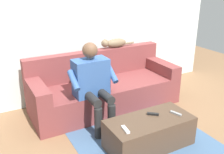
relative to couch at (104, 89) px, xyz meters
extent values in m
plane|color=#846042|center=(0.00, 0.72, -0.28)|extent=(8.00, 8.00, 0.00)
cube|color=silver|center=(0.00, -0.54, 0.93)|extent=(4.65, 0.06, 2.42)
cube|color=brown|center=(0.00, 0.12, -0.08)|extent=(1.79, 0.65, 0.40)
cube|color=brown|center=(0.00, -0.28, 0.13)|extent=(2.18, 0.16, 0.81)
cube|color=brown|center=(-0.99, 0.12, 0.01)|extent=(0.20, 0.65, 0.58)
cube|color=brown|center=(0.99, 0.12, 0.01)|extent=(0.20, 0.65, 0.58)
cube|color=#4C3828|center=(0.00, 1.15, -0.10)|extent=(1.00, 0.48, 0.35)
cube|color=#335693|center=(0.35, 0.33, 0.36)|extent=(0.45, 0.25, 0.48)
sphere|color=brown|center=(0.35, 0.33, 0.72)|extent=(0.19, 0.19, 0.19)
cylinder|color=black|center=(0.26, 0.52, 0.18)|extent=(0.11, 0.39, 0.11)
cylinder|color=black|center=(0.44, 0.52, 0.18)|extent=(0.11, 0.39, 0.11)
cylinder|color=black|center=(0.26, 0.72, -0.08)|extent=(0.10, 0.10, 0.40)
cylinder|color=black|center=(0.44, 0.72, -0.08)|extent=(0.10, 0.10, 0.40)
cylinder|color=#335693|center=(0.09, 0.41, 0.40)|extent=(0.08, 0.27, 0.22)
cylinder|color=#335693|center=(0.61, 0.41, 0.40)|extent=(0.08, 0.27, 0.22)
ellipsoid|color=#756047|center=(-0.36, -0.28, 0.60)|extent=(0.34, 0.13, 0.14)
sphere|color=#756047|center=(-0.17, -0.28, 0.62)|extent=(0.12, 0.12, 0.12)
cone|color=#756047|center=(-0.17, -0.31, 0.67)|extent=(0.04, 0.04, 0.04)
cone|color=#756047|center=(-0.17, -0.25, 0.67)|extent=(0.04, 0.04, 0.04)
cylinder|color=#756047|center=(-0.59, -0.28, 0.57)|extent=(0.18, 0.03, 0.03)
cube|color=gray|center=(-0.33, 1.20, 0.08)|extent=(0.08, 0.14, 0.02)
cube|color=white|center=(0.36, 1.21, 0.08)|extent=(0.06, 0.15, 0.02)
cube|color=black|center=(-0.09, 1.08, 0.08)|extent=(0.12, 0.11, 0.02)
cube|color=#426084|center=(0.00, 1.01, -0.27)|extent=(1.56, 1.47, 0.01)
camera|label=1|loc=(1.60, 3.21, 1.57)|focal=41.94mm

